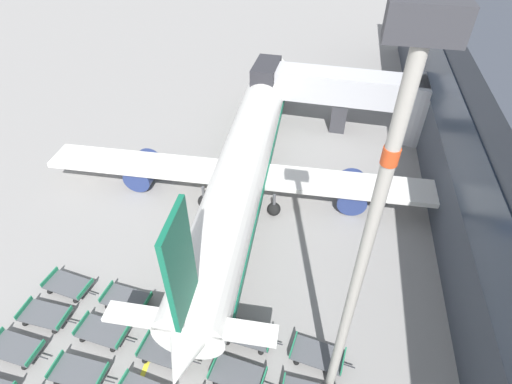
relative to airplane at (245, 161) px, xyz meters
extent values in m
plane|color=gray|center=(-14.12, -1.25, -3.02)|extent=(500.00, 500.00, 0.00)
cube|color=#232D3D|center=(15.83, -1.25, 4.62)|extent=(0.12, 74.37, 4.44)
cylinder|color=silver|center=(15.88, 12.10, 0.08)|extent=(4.75, 4.75, 6.20)
cube|color=silver|center=(7.72, 12.38, 1.72)|extent=(16.44, 3.72, 2.92)
cube|color=#2D2D33|center=(-0.45, 12.65, 1.72)|extent=(2.56, 4.83, 3.50)
cube|color=#38383D|center=(7.72, 12.38, -1.38)|extent=(1.70, 2.91, 3.28)
cylinder|color=white|center=(-0.02, 0.55, 0.19)|extent=(5.39, 34.72, 4.17)
sphere|color=white|center=(-0.63, 17.84, 0.19)|extent=(3.97, 3.97, 3.97)
cone|color=white|center=(0.59, -16.73, 0.19)|extent=(4.14, 5.15, 3.97)
cube|color=#146B4C|center=(0.56, -15.95, 5.45)|extent=(0.39, 3.14, 6.34)
cube|color=white|center=(0.57, -16.11, 0.81)|extent=(9.66, 1.58, 0.24)
cube|color=white|center=(0.03, -0.83, -0.75)|extent=(34.44, 4.32, 0.44)
cylinder|color=navy|center=(9.31, -0.10, -1.75)|extent=(2.55, 3.50, 2.43)
cylinder|color=navy|center=(-9.28, -0.76, -1.75)|extent=(2.55, 3.50, 2.43)
cube|color=#146B4C|center=(-0.02, 0.55, -0.54)|extent=(5.35, 31.27, 0.75)
cylinder|color=#56565B|center=(-0.40, 11.27, -1.66)|extent=(0.24, 0.24, 1.60)
sphere|color=black|center=(-0.40, 11.27, -2.46)|extent=(1.13, 1.13, 1.13)
cylinder|color=#56565B|center=(3.09, -2.80, -1.66)|extent=(0.24, 0.24, 1.60)
sphere|color=black|center=(3.09, -2.80, -2.46)|extent=(1.13, 1.13, 1.13)
cylinder|color=#56565B|center=(-2.88, -3.01, -1.66)|extent=(0.24, 0.24, 1.60)
sphere|color=black|center=(-2.88, -3.01, -2.46)|extent=(1.13, 1.13, 1.13)
cube|color=#515459|center=(-10.18, -17.92, -2.47)|extent=(3.22, 1.91, 0.10)
cube|color=#237F56|center=(-8.68, -18.04, -2.26)|extent=(0.22, 1.66, 0.32)
cube|color=#333338|center=(-8.29, -18.08, -2.59)|extent=(0.70, 0.12, 0.06)
sphere|color=black|center=(-9.16, -18.71, -2.84)|extent=(0.36, 0.36, 0.36)
sphere|color=black|center=(-9.05, -17.31, -2.84)|extent=(0.36, 0.36, 0.36)
sphere|color=black|center=(-11.20, -17.13, -2.84)|extent=(0.36, 0.36, 0.36)
cube|color=#515459|center=(-5.67, -18.51, -2.47)|extent=(3.17, 1.81, 0.10)
cube|color=#237F56|center=(-4.17, -18.58, -2.26)|extent=(0.16, 1.66, 0.32)
cube|color=#237F56|center=(-7.18, -18.43, -2.26)|extent=(0.16, 1.66, 0.32)
cube|color=#333338|center=(-3.78, -18.60, -2.59)|extent=(0.70, 0.09, 0.06)
sphere|color=black|center=(-4.56, -17.86, -2.84)|extent=(0.36, 0.36, 0.36)
sphere|color=black|center=(-6.79, -19.16, -2.84)|extent=(0.36, 0.36, 0.36)
sphere|color=black|center=(-6.72, -17.75, -2.84)|extent=(0.36, 0.36, 0.36)
cube|color=#237F56|center=(-2.97, -18.72, -2.26)|extent=(0.32, 1.65, 0.32)
sphere|color=black|center=(-2.45, -18.08, -2.84)|extent=(0.36, 0.36, 0.36)
cube|color=#515459|center=(-9.79, -15.51, -2.47)|extent=(3.17, 1.81, 0.10)
cube|color=#237F56|center=(-8.29, -15.59, -2.26)|extent=(0.16, 1.66, 0.32)
cube|color=#237F56|center=(-11.29, -15.44, -2.26)|extent=(0.16, 1.66, 0.32)
cube|color=#333338|center=(-7.90, -15.61, -2.59)|extent=(0.70, 0.09, 0.06)
sphere|color=black|center=(-8.74, -16.27, -2.84)|extent=(0.36, 0.36, 0.36)
sphere|color=black|center=(-8.67, -14.86, -2.84)|extent=(0.36, 0.36, 0.36)
sphere|color=black|center=(-10.91, -16.16, -2.84)|extent=(0.36, 0.36, 0.36)
sphere|color=black|center=(-10.84, -14.76, -2.84)|extent=(0.36, 0.36, 0.36)
cube|color=#515459|center=(-5.57, -15.86, -2.47)|extent=(3.25, 1.96, 0.10)
cube|color=#237F56|center=(-4.08, -16.01, -2.26)|extent=(0.25, 1.65, 0.32)
cube|color=#237F56|center=(-7.07, -15.71, -2.26)|extent=(0.25, 1.65, 0.32)
cube|color=#333338|center=(-3.69, -16.05, -2.59)|extent=(0.70, 0.13, 0.06)
sphere|color=black|center=(-4.57, -16.67, -2.84)|extent=(0.36, 0.36, 0.36)
sphere|color=black|center=(-4.43, -15.27, -2.84)|extent=(0.36, 0.36, 0.36)
sphere|color=black|center=(-6.72, -16.45, -2.84)|extent=(0.36, 0.36, 0.36)
sphere|color=black|center=(-6.58, -15.05, -2.84)|extent=(0.36, 0.36, 0.36)
cube|color=#515459|center=(-1.21, -16.37, -2.47)|extent=(3.25, 1.97, 0.10)
cube|color=#237F56|center=(0.28, -16.53, -2.26)|extent=(0.26, 1.65, 0.32)
cube|color=#237F56|center=(-2.71, -16.21, -2.26)|extent=(0.26, 1.65, 0.32)
cube|color=#333338|center=(0.67, -16.57, -2.59)|extent=(0.70, 0.13, 0.06)
sphere|color=black|center=(-0.21, -17.18, -2.84)|extent=(0.36, 0.36, 0.36)
sphere|color=black|center=(-0.06, -15.78, -2.84)|extent=(0.36, 0.36, 0.36)
sphere|color=black|center=(-2.37, -16.95, -2.84)|extent=(0.36, 0.36, 0.36)
sphere|color=black|center=(-2.22, -15.55, -2.84)|extent=(0.36, 0.36, 0.36)
cube|color=#515459|center=(3.30, -16.84, -2.47)|extent=(3.29, 2.05, 0.10)
cube|color=#237F56|center=(4.80, -17.04, -2.26)|extent=(0.30, 1.65, 0.32)
cube|color=#237F56|center=(1.81, -16.64, -2.26)|extent=(0.30, 1.65, 0.32)
sphere|color=black|center=(4.47, -16.29, -2.84)|extent=(0.36, 0.36, 0.36)
sphere|color=black|center=(2.14, -17.40, -2.84)|extent=(0.36, 0.36, 0.36)
sphere|color=black|center=(2.33, -16.00, -2.84)|extent=(0.36, 0.36, 0.36)
sphere|color=black|center=(6.38, -16.51, -2.84)|extent=(0.36, 0.36, 0.36)
cube|color=#515459|center=(-9.60, -13.10, -2.47)|extent=(3.30, 2.09, 0.10)
cube|color=#237F56|center=(-8.11, -13.32, -2.26)|extent=(0.32, 1.65, 0.32)
cube|color=#237F56|center=(-11.09, -12.88, -2.26)|extent=(0.32, 1.65, 0.32)
cube|color=#333338|center=(-7.73, -13.38, -2.59)|extent=(0.70, 0.16, 0.06)
sphere|color=black|center=(-8.64, -13.96, -2.84)|extent=(0.36, 0.36, 0.36)
sphere|color=black|center=(-8.43, -12.56, -2.84)|extent=(0.36, 0.36, 0.36)
sphere|color=black|center=(-10.78, -13.64, -2.84)|extent=(0.36, 0.36, 0.36)
sphere|color=black|center=(-10.57, -12.25, -2.84)|extent=(0.36, 0.36, 0.36)
cube|color=#515459|center=(-5.16, -13.38, -2.47)|extent=(3.25, 1.98, 0.10)
cube|color=#237F56|center=(-3.66, -13.54, -2.26)|extent=(0.26, 1.65, 0.32)
cube|color=#237F56|center=(-6.65, -13.21, -2.26)|extent=(0.26, 1.65, 0.32)
cube|color=#333338|center=(-3.27, -13.58, -2.59)|extent=(0.70, 0.13, 0.06)
sphere|color=black|center=(-4.15, -14.19, -2.84)|extent=(0.36, 0.36, 0.36)
sphere|color=black|center=(-4.00, -12.79, -2.84)|extent=(0.36, 0.36, 0.36)
sphere|color=black|center=(-6.31, -13.96, -2.84)|extent=(0.36, 0.36, 0.36)
sphere|color=black|center=(-6.16, -12.56, -2.84)|extent=(0.36, 0.36, 0.36)
cube|color=#515459|center=(-1.05, -13.94, -2.47)|extent=(3.20, 1.86, 0.10)
cube|color=#237F56|center=(0.45, -14.04, -2.26)|extent=(0.19, 1.66, 0.32)
cube|color=#237F56|center=(-2.56, -13.84, -2.26)|extent=(0.19, 1.66, 0.32)
cube|color=#333338|center=(0.84, -14.07, -2.59)|extent=(0.70, 0.11, 0.06)
sphere|color=black|center=(-0.02, -14.72, -2.84)|extent=(0.36, 0.36, 0.36)
sphere|color=black|center=(0.07, -13.31, -2.84)|extent=(0.36, 0.36, 0.36)
sphere|color=black|center=(-2.18, -14.57, -2.84)|extent=(0.36, 0.36, 0.36)
sphere|color=black|center=(-2.09, -13.16, -2.84)|extent=(0.36, 0.36, 0.36)
cube|color=#515459|center=(3.32, -14.26, -2.47)|extent=(3.25, 1.96, 0.10)
cube|color=#237F56|center=(4.82, -14.42, -2.26)|extent=(0.25, 1.65, 0.32)
cube|color=#237F56|center=(1.82, -14.11, -2.26)|extent=(0.25, 1.65, 0.32)
cube|color=#333338|center=(5.21, -14.46, -2.59)|extent=(0.70, 0.13, 0.06)
sphere|color=black|center=(4.33, -15.07, -2.84)|extent=(0.36, 0.36, 0.36)
sphere|color=black|center=(4.47, -13.67, -2.84)|extent=(0.36, 0.36, 0.36)
sphere|color=black|center=(2.17, -14.85, -2.84)|extent=(0.36, 0.36, 0.36)
sphere|color=black|center=(2.32, -13.45, -2.84)|extent=(0.36, 0.36, 0.36)
cube|color=#515459|center=(7.69, -14.75, -2.47)|extent=(3.31, 2.10, 0.10)
cube|color=#237F56|center=(9.18, -14.97, -2.26)|extent=(0.33, 1.65, 0.32)
cube|color=#237F56|center=(6.20, -14.52, -2.26)|extent=(0.33, 1.65, 0.32)
cube|color=#333338|center=(9.56, -15.03, -2.59)|extent=(0.70, 0.16, 0.06)
sphere|color=black|center=(8.65, -15.60, -2.84)|extent=(0.36, 0.36, 0.36)
sphere|color=black|center=(8.86, -14.21, -2.84)|extent=(0.36, 0.36, 0.36)
sphere|color=black|center=(6.51, -15.28, -2.84)|extent=(0.36, 0.36, 0.36)
sphere|color=black|center=(6.72, -13.89, -2.84)|extent=(0.36, 0.36, 0.36)
cylinder|color=#ADA89E|center=(8.52, -16.12, 6.77)|extent=(0.49, 0.49, 19.58)
cylinder|color=#D8471E|center=(8.52, -16.12, 13.03)|extent=(0.56, 0.56, 0.60)
cube|color=#38383D|center=(8.52, -16.12, 17.06)|extent=(2.00, 0.70, 1.00)
cube|color=yellow|center=(-2.55, -8.10, -3.02)|extent=(1.55, 35.39, 0.01)
camera|label=1|loc=(6.39, -26.91, 20.28)|focal=28.00mm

